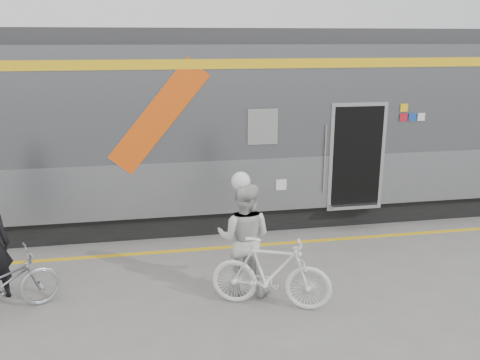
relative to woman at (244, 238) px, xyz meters
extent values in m
plane|color=slate|center=(-0.17, -0.37, -0.90)|extent=(90.00, 90.00, 0.00)
cube|color=black|center=(0.61, 3.83, -0.65)|extent=(24.00, 2.70, 0.50)
cube|color=#9EA0A5|center=(0.61, 3.83, 0.15)|extent=(24.00, 3.00, 1.10)
cube|color=#575A5E|center=(0.61, 3.83, 1.80)|extent=(24.00, 3.00, 2.20)
cube|color=#38383A|center=(0.61, 3.83, 3.05)|extent=(24.00, 2.64, 0.30)
cube|color=yellow|center=(0.61, 2.32, 2.55)|extent=(24.00, 0.02, 0.18)
cube|color=#EB510D|center=(-1.19, 2.32, 1.60)|extent=(1.96, 0.01, 2.19)
cube|color=black|center=(0.81, 2.32, 1.35)|extent=(0.55, 0.02, 0.65)
cube|color=black|center=(2.81, 2.53, 0.65)|extent=(1.05, 0.45, 2.10)
cube|color=silver|center=(2.81, 2.32, 0.65)|extent=(1.20, 0.02, 2.25)
cylinder|color=silver|center=(2.11, 2.30, 0.65)|extent=(0.04, 0.04, 1.40)
cube|color=silver|center=(2.81, 2.28, -0.38)|extent=(1.05, 0.25, 0.06)
cube|color=yellow|center=(3.76, 2.32, 1.65)|extent=(0.16, 0.01, 0.16)
cube|color=red|center=(3.76, 2.32, 1.45)|extent=(0.16, 0.01, 0.16)
cube|color=#1841A0|center=(3.96, 2.32, 1.45)|extent=(0.16, 0.01, 0.16)
cube|color=silver|center=(4.16, 2.32, 1.45)|extent=(0.16, 0.01, 0.16)
cube|color=silver|center=(1.21, 2.32, 0.15)|extent=(0.22, 0.01, 0.22)
cube|color=yellow|center=(-0.17, 1.78, -0.90)|extent=(24.00, 0.12, 0.01)
imported|color=silver|center=(0.00, 0.00, 0.00)|extent=(1.07, 0.97, 1.81)
imported|color=white|center=(0.30, -0.55, -0.36)|extent=(1.88, 1.17, 1.09)
sphere|color=white|center=(0.00, 0.00, 1.05)|extent=(0.29, 0.29, 0.29)
camera|label=1|loc=(-1.41, -7.24, 3.00)|focal=38.00mm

